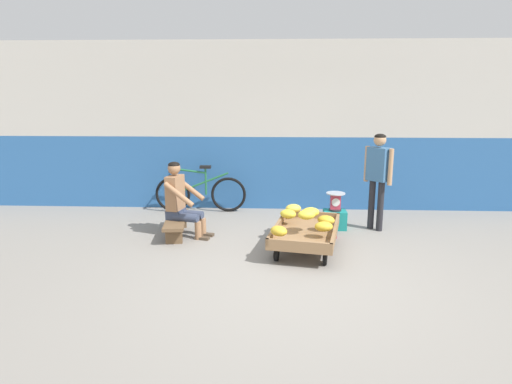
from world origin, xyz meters
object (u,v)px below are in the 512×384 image
object	(u,v)px
plastic_crate	(335,220)
weighing_scale	(335,201)
shopping_bag	(331,230)
banana_cart	(306,233)
customer_adult	(378,171)
bicycle_near_left	(200,193)
low_bench	(176,222)
vendor_seated	(181,200)

from	to	relation	value
plastic_crate	weighing_scale	xyz separation A→B (m)	(-0.00, -0.00, 0.30)
shopping_bag	banana_cart	bearing A→B (deg)	-127.56
banana_cart	customer_adult	size ratio (longest dim) A/B	1.03
plastic_crate	customer_adult	world-z (taller)	customer_adult
weighing_scale	customer_adult	size ratio (longest dim) A/B	0.20
bicycle_near_left	customer_adult	xyz separation A→B (m)	(2.96, -0.96, 0.60)
plastic_crate	customer_adult	distance (m)	1.02
banana_cart	shopping_bag	xyz separation A→B (m)	(0.41, 0.53, -0.12)
banana_cart	plastic_crate	bearing A→B (deg)	61.73
low_bench	plastic_crate	bearing A→B (deg)	9.86
banana_cart	bicycle_near_left	bearing A→B (deg)	133.09
plastic_crate	banana_cart	bearing A→B (deg)	-118.27
plastic_crate	shopping_bag	distance (m)	0.46
vendor_seated	plastic_crate	world-z (taller)	vendor_seated
banana_cart	low_bench	world-z (taller)	banana_cart
vendor_seated	plastic_crate	xyz separation A→B (m)	(2.39, 0.45, -0.42)
low_bench	shopping_bag	xyz separation A→B (m)	(2.35, -0.02, -0.08)
low_bench	customer_adult	size ratio (longest dim) A/B	0.74
low_bench	vendor_seated	world-z (taller)	vendor_seated
weighing_scale	bicycle_near_left	bearing A→B (deg)	157.96
bicycle_near_left	banana_cart	bearing A→B (deg)	-46.91
low_bench	vendor_seated	distance (m)	0.38
low_bench	weighing_scale	bearing A→B (deg)	9.83
low_bench	plastic_crate	world-z (taller)	plastic_crate
bicycle_near_left	weighing_scale	bearing A→B (deg)	-22.04
vendor_seated	shopping_bag	world-z (taller)	vendor_seated
low_bench	customer_adult	world-z (taller)	customer_adult
banana_cart	shopping_bag	world-z (taller)	banana_cart
banana_cart	customer_adult	bearing A→B (deg)	39.67
vendor_seated	shopping_bag	size ratio (longest dim) A/B	4.75
low_bench	bicycle_near_left	bearing A→B (deg)	83.90
customer_adult	shopping_bag	size ratio (longest dim) A/B	6.38
weighing_scale	bicycle_near_left	world-z (taller)	bicycle_near_left
banana_cart	shopping_bag	distance (m)	0.68
bicycle_near_left	customer_adult	bearing A→B (deg)	-17.86
weighing_scale	shopping_bag	xyz separation A→B (m)	(-0.12, -0.45, -0.33)
vendor_seated	plastic_crate	distance (m)	2.46
low_bench	shopping_bag	size ratio (longest dim) A/B	4.70
weighing_scale	customer_adult	world-z (taller)	customer_adult
plastic_crate	weighing_scale	world-z (taller)	weighing_scale
plastic_crate	shopping_bag	size ratio (longest dim) A/B	1.50
plastic_crate	weighing_scale	distance (m)	0.30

